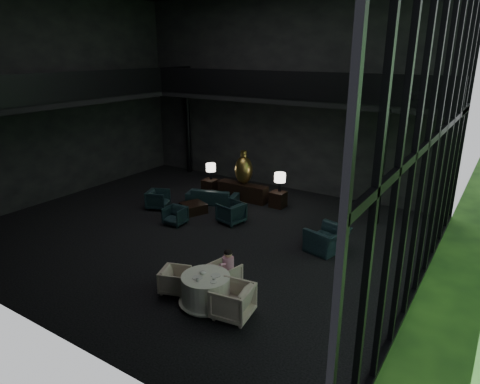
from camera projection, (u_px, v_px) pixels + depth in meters
The scene contains 34 objects.
floor at pixel (198, 232), 14.39m from camera, with size 14.00×12.00×0.02m, color black.
wall_back at pixel (284, 96), 17.92m from camera, with size 14.00×0.04×8.00m, color black.
wall_front at pixel (1, 147), 8.35m from camera, with size 14.00×0.04×8.00m, color black.
wall_left at pixel (54, 99), 16.73m from camera, with size 0.04×12.00×8.00m, color black.
curtain_wall at pixel (437, 135), 9.56m from camera, with size 0.20×12.00×8.00m, color black, non-canonical shape.
mezzanine_left at pixel (70, 100), 16.22m from camera, with size 2.00×12.00×0.25m, color black.
mezzanine_back at pixel (295, 99), 16.61m from camera, with size 12.00×2.00×0.25m, color black.
railing_left at pixel (85, 85), 15.51m from camera, with size 0.06×12.00×1.00m, color black.
railing_back at pixel (283, 85), 15.62m from camera, with size 12.00×0.06×1.00m, color black.
column_nw at pixel (188, 132), 20.88m from camera, with size 0.24×0.24×4.00m, color black.
column_ne at pixel (381, 168), 14.48m from camera, with size 0.24×0.24×4.00m, color black.
console at pixel (243, 192), 17.37m from camera, with size 2.15×0.49×0.68m, color black.
bronze_urn at pixel (244, 170), 17.13m from camera, with size 0.72×0.72×1.34m.
side_table_left at pixel (210, 187), 18.14m from camera, with size 0.55×0.55×0.61m, color black.
table_lamp_left at pixel (211, 168), 17.96m from camera, with size 0.41×0.41×0.68m.
side_table_right at pixel (278, 199), 16.59m from camera, with size 0.55×0.55×0.61m, color black.
table_lamp_right at pixel (280, 178), 16.41m from camera, with size 0.44×0.44×0.73m.
sofa at pixel (212, 194), 16.98m from camera, with size 2.00×0.58×0.78m, color #162C31.
lounge_armchair_west at pixel (158, 198), 16.40m from camera, with size 0.78×0.73×0.80m, color #152A2D.
lounge_armchair_east at pixel (231, 211), 15.01m from camera, with size 0.85×0.80×0.88m, color black.
lounge_armchair_south at pixel (175, 216), 14.91m from camera, with size 0.62×0.58×0.64m, color black.
window_armchair at pixel (327, 234), 12.85m from camera, with size 1.25×0.81×1.09m, color #182A2C.
coffee_table at pixel (193, 208), 16.04m from camera, with size 0.81×0.81×0.36m, color black.
dining_table at pixel (206, 292), 10.20m from camera, with size 1.32×1.32×0.75m.
dining_chair_north at pixel (225, 274), 11.00m from camera, with size 0.62×0.58×0.63m, color tan.
dining_chair_east at pixel (233, 298), 9.66m from camera, with size 0.95×0.89×0.97m, color gray.
dining_chair_west at pixel (175, 280), 10.72m from camera, with size 0.61×0.57×0.63m, color #A9998B.
child at pixel (228, 261), 10.76m from camera, with size 0.29×0.29×0.63m.
plate_a at pixel (197, 278), 9.98m from camera, with size 0.24×0.24×0.02m, color white.
plate_b at pixel (216, 275), 10.08m from camera, with size 0.23×0.23×0.02m, color white.
saucer at pixel (213, 282), 9.80m from camera, with size 0.16×0.16×0.01m, color white.
coffee_cup at pixel (214, 278), 9.88m from camera, with size 0.07×0.07×0.06m, color white.
cereal_bowl at pixel (203, 272), 10.15m from camera, with size 0.15×0.15×0.08m, color white.
cream_pot at pixel (197, 280), 9.82m from camera, with size 0.06×0.06×0.07m, color #99999E.
Camera 1 is at (8.37, -10.36, 5.80)m, focal length 32.00 mm.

